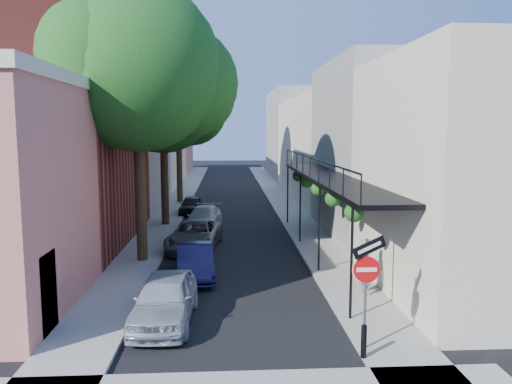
{
  "coord_description": "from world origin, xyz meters",
  "views": [
    {
      "loc": [
        -0.23,
        -10.68,
        5.53
      ],
      "look_at": [
        1.05,
        11.14,
        2.8
      ],
      "focal_mm": 35.0,
      "sensor_mm": 36.0,
      "label": 1
    }
  ],
  "objects": [
    {
      "name": "oak_near",
      "position": [
        -3.37,
        10.26,
        7.88
      ],
      "size": [
        7.48,
        6.8,
        11.42
      ],
      "color": "#322214",
      "rests_on": "ground"
    },
    {
      "name": "ground",
      "position": [
        0.0,
        0.0,
        0.0
      ],
      "size": [
        160.0,
        160.0,
        0.0
      ],
      "primitive_type": "plane",
      "color": "black",
      "rests_on": "ground"
    },
    {
      "name": "parked_car_c",
      "position": [
        -1.75,
        12.2,
        0.65
      ],
      "size": [
        2.65,
        4.89,
        1.3
      ],
      "primitive_type": "imported",
      "rotation": [
        0.0,
        0.0,
        -0.11
      ],
      "color": "#56595E",
      "rests_on": "ground"
    },
    {
      "name": "sign_post",
      "position": [
        3.16,
        0.97,
        2.04
      ],
      "size": [
        0.89,
        0.17,
        2.99
      ],
      "color": "#595B60",
      "rests_on": "ground"
    },
    {
      "name": "buildings_right",
      "position": [
        8.99,
        29.49,
        4.42
      ],
      "size": [
        9.8,
        55.0,
        10.0
      ],
      "color": "beige",
      "rests_on": "ground"
    },
    {
      "name": "buildings_left",
      "position": [
        -9.3,
        28.76,
        4.94
      ],
      "size": [
        10.1,
        59.1,
        12.0
      ],
      "color": "#D1756B",
      "rests_on": "ground"
    },
    {
      "name": "parked_car_b",
      "position": [
        -1.46,
        7.66,
        0.63
      ],
      "size": [
        1.66,
        3.91,
        1.25
      ],
      "primitive_type": "imported",
      "rotation": [
        0.0,
        0.0,
        0.09
      ],
      "color": "#141138",
      "rests_on": "ground"
    },
    {
      "name": "sidewalk_left",
      "position": [
        -4.0,
        30.0,
        0.06
      ],
      "size": [
        2.0,
        64.0,
        0.12
      ],
      "primitive_type": "cube",
      "color": "gray",
      "rests_on": "ground"
    },
    {
      "name": "oak_far",
      "position": [
        -3.35,
        27.27,
        8.26
      ],
      "size": [
        7.7,
        7.0,
        11.9
      ],
      "color": "#322214",
      "rests_on": "ground"
    },
    {
      "name": "parked_car_a",
      "position": [
        -2.04,
        3.28,
        0.7
      ],
      "size": [
        1.8,
        4.18,
        1.41
      ],
      "primitive_type": "imported",
      "rotation": [
        0.0,
        0.0,
        -0.03
      ],
      "color": "#A1A7B2",
      "rests_on": "ground"
    },
    {
      "name": "pedestrian",
      "position": [
        4.34,
        5.14,
        1.05
      ],
      "size": [
        0.64,
        0.79,
        1.86
      ],
      "primitive_type": "imported",
      "rotation": [
        0.0,
        0.0,
        1.89
      ],
      "color": "gray",
      "rests_on": "sidewalk_right"
    },
    {
      "name": "sidewalk_right",
      "position": [
        4.0,
        30.0,
        0.06
      ],
      "size": [
        2.0,
        64.0,
        0.12
      ],
      "primitive_type": "cube",
      "color": "gray",
      "rests_on": "ground"
    },
    {
      "name": "bollard",
      "position": [
        3.0,
        0.5,
        0.52
      ],
      "size": [
        0.14,
        0.14,
        0.8
      ],
      "primitive_type": "cylinder",
      "color": "black",
      "rests_on": "sidewalk_right"
    },
    {
      "name": "parked_car_e",
      "position": [
        -2.6,
        22.08,
        0.59
      ],
      "size": [
        1.57,
        3.51,
        1.17
      ],
      "primitive_type": "imported",
      "rotation": [
        0.0,
        0.0,
        -0.06
      ],
      "color": "black",
      "rests_on": "ground"
    },
    {
      "name": "oak_mid",
      "position": [
        -3.42,
        18.23,
        7.06
      ],
      "size": [
        6.6,
        6.0,
        10.2
      ],
      "color": "#322214",
      "rests_on": "ground"
    },
    {
      "name": "road_surface",
      "position": [
        0.0,
        30.0,
        0.01
      ],
      "size": [
        6.0,
        64.0,
        0.01
      ],
      "primitive_type": "cube",
      "color": "black",
      "rests_on": "ground"
    },
    {
      "name": "parked_car_d",
      "position": [
        -1.54,
        16.98,
        0.62
      ],
      "size": [
        2.24,
        4.44,
        1.24
      ],
      "primitive_type": "imported",
      "rotation": [
        0.0,
        0.0,
        -0.12
      ],
      "color": "#BCBCC1",
      "rests_on": "ground"
    }
  ]
}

